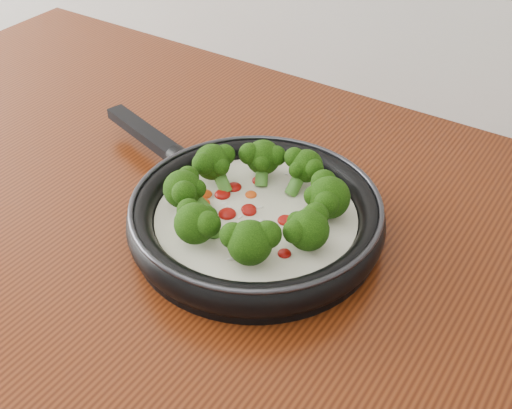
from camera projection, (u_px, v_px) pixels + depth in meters
The scene contains 1 object.
skillet at pixel (255, 214), 0.83m from camera, with size 0.54×0.40×0.09m.
Camera 1 is at (0.37, 0.53, 1.45)m, focal length 46.22 mm.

